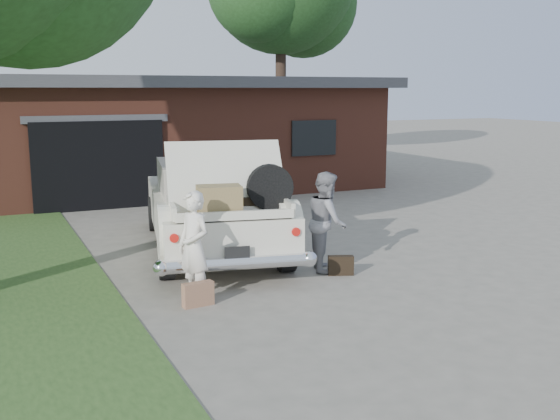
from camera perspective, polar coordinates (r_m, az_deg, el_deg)
name	(u,v)px	position (r m, az deg, el deg)	size (l,w,h in m)	color
ground	(297,288)	(9.97, 1.47, -6.80)	(90.00, 90.00, 0.00)	gray
house	(160,132)	(20.70, -10.37, 6.73)	(12.80, 7.80, 3.30)	brown
sedan	(212,205)	(12.24, -5.95, 0.41)	(3.26, 5.98, 2.14)	silver
woman_left	(194,246)	(9.29, -7.52, -3.16)	(0.57, 0.38, 1.57)	white
woman_right	(327,221)	(10.81, 4.08, -0.97)	(0.80, 0.62, 1.64)	gray
suitcase_left	(198,294)	(9.19, -7.15, -7.29)	(0.44, 0.14, 0.34)	#9E6C50
suitcase_right	(341,265)	(10.64, 5.32, -4.83)	(0.41, 0.13, 0.32)	black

